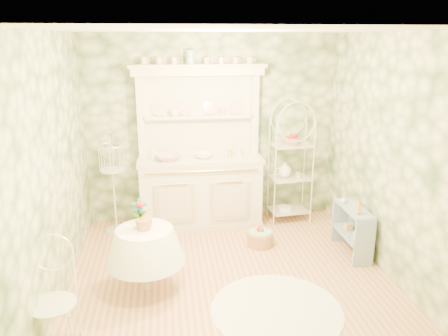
{
  "coord_description": "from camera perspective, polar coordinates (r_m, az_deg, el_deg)",
  "views": [
    {
      "loc": [
        -0.67,
        -4.4,
        2.62
      ],
      "look_at": [
        0.0,
        0.5,
        1.15
      ],
      "focal_mm": 35.0,
      "sensor_mm": 36.0,
      "label": 1
    }
  ],
  "objects": [
    {
      "name": "potted_geranium",
      "position": [
        4.65,
        -11.0,
        -6.17
      ],
      "size": [
        0.18,
        0.13,
        0.32
      ],
      "primitive_type": "imported",
      "rotation": [
        0.0,
        0.0,
        0.07
      ],
      "color": "#3F7238",
      "rests_on": "round_table"
    },
    {
      "name": "bakers_rack",
      "position": [
        6.43,
        8.68,
        0.61
      ],
      "size": [
        0.59,
        0.45,
        1.75
      ],
      "primitive_type": "cube",
      "rotation": [
        0.0,
        0.0,
        0.12
      ],
      "color": "white",
      "rests_on": "floor"
    },
    {
      "name": "floor",
      "position": [
        5.17,
        0.78,
        -13.93
      ],
      "size": [
        3.6,
        3.6,
        0.0
      ],
      "primitive_type": "plane",
      "color": "tan",
      "rests_on": "ground"
    },
    {
      "name": "bottle_amber",
      "position": [
        5.44,
        17.11,
        -5.11
      ],
      "size": [
        0.07,
        0.07,
        0.17
      ],
      "primitive_type": "imported",
      "rotation": [
        0.0,
        0.0,
        0.11
      ],
      "color": "gold",
      "rests_on": "side_shelf"
    },
    {
      "name": "lace_rug",
      "position": [
        4.64,
        6.88,
        -17.86
      ],
      "size": [
        1.57,
        1.57,
        0.01
      ],
      "primitive_type": "cylinder",
      "rotation": [
        0.0,
        0.0,
        -0.2
      ],
      "color": "white",
      "rests_on": "floor"
    },
    {
      "name": "wall_left",
      "position": [
        4.72,
        -21.32,
        -0.23
      ],
      "size": [
        3.6,
        3.6,
        0.0
      ],
      "primitive_type": "plane",
      "color": "beige",
      "rests_on": "floor"
    },
    {
      "name": "cup_left",
      "position": [
        6.17,
        -6.49,
        7.02
      ],
      "size": [
        0.14,
        0.14,
        0.1
      ],
      "primitive_type": "imported",
      "rotation": [
        0.0,
        0.0,
        -0.02
      ],
      "color": "white",
      "rests_on": "kitchen_dresser"
    },
    {
      "name": "side_shelf",
      "position": [
        5.77,
        16.37,
        -8.0
      ],
      "size": [
        0.31,
        0.7,
        0.58
      ],
      "primitive_type": "cube",
      "rotation": [
        0.0,
        0.0,
        0.08
      ],
      "color": "#889CC0",
      "rests_on": "floor"
    },
    {
      "name": "wall_front",
      "position": [
        2.97,
        6.1,
        -8.86
      ],
      "size": [
        3.6,
        3.6,
        0.0
      ],
      "primitive_type": "plane",
      "color": "beige",
      "rests_on": "floor"
    },
    {
      "name": "wall_back",
      "position": [
        6.37,
        -1.59,
        5.04
      ],
      "size": [
        3.6,
        3.6,
        0.0
      ],
      "primitive_type": "plane",
      "color": "beige",
      "rests_on": "floor"
    },
    {
      "name": "cafe_chair",
      "position": [
        4.16,
        -21.47,
        -16.35
      ],
      "size": [
        0.43,
        0.43,
        0.88
      ],
      "primitive_type": "cube",
      "rotation": [
        0.0,
        0.0,
        0.08
      ],
      "color": "white",
      "rests_on": "floor"
    },
    {
      "name": "ceiling",
      "position": [
        4.45,
        0.92,
        17.57
      ],
      "size": [
        3.6,
        3.6,
        0.0
      ],
      "primitive_type": "plane",
      "color": "white",
      "rests_on": "floor"
    },
    {
      "name": "wall_right",
      "position": [
        5.21,
        20.84,
        1.32
      ],
      "size": [
        3.6,
        3.6,
        0.0
      ],
      "primitive_type": "plane",
      "color": "beige",
      "rests_on": "floor"
    },
    {
      "name": "round_table",
      "position": [
        4.82,
        -10.16,
        -11.59
      ],
      "size": [
        0.79,
        0.79,
        0.74
      ],
      "primitive_type": "cylinder",
      "rotation": [
        0.0,
        0.0,
        -0.19
      ],
      "color": "white",
      "rests_on": "floor"
    },
    {
      "name": "bottle_blue",
      "position": [
        5.65,
        16.88,
        -4.57
      ],
      "size": [
        0.05,
        0.05,
        0.1
      ],
      "primitive_type": "imported",
      "rotation": [
        0.0,
        0.0,
        0.07
      ],
      "color": "#91BACB",
      "rests_on": "side_shelf"
    },
    {
      "name": "bowl_floral",
      "position": [
        6.07,
        -7.3,
        1.1
      ],
      "size": [
        0.35,
        0.35,
        0.08
      ],
      "primitive_type": "imported",
      "rotation": [
        0.0,
        0.0,
        0.06
      ],
      "color": "white",
      "rests_on": "kitchen_dresser"
    },
    {
      "name": "cup_right",
      "position": [
        6.22,
        -0.14,
        7.2
      ],
      "size": [
        0.13,
        0.13,
        0.09
      ],
      "primitive_type": "imported",
      "rotation": [
        0.0,
        0.0,
        -0.36
      ],
      "color": "white",
      "rests_on": "kitchen_dresser"
    },
    {
      "name": "bowl_white",
      "position": [
        6.14,
        -2.66,
        1.4
      ],
      "size": [
        0.34,
        0.34,
        0.08
      ],
      "primitive_type": "imported",
      "rotation": [
        0.0,
        0.0,
        0.41
      ],
      "color": "white",
      "rests_on": "kitchen_dresser"
    },
    {
      "name": "kitchen_dresser",
      "position": [
        6.12,
        -3.16,
        2.58
      ],
      "size": [
        1.87,
        0.61,
        2.29
      ],
      "primitive_type": "cube",
      "color": "white",
      "rests_on": "floor"
    },
    {
      "name": "bottle_glass",
      "position": [
        5.75,
        15.34,
        -4.13
      ],
      "size": [
        0.08,
        0.08,
        0.1
      ],
      "primitive_type": "imported",
      "rotation": [
        0.0,
        0.0,
        0.09
      ],
      "color": "silver",
      "rests_on": "side_shelf"
    },
    {
      "name": "birdcage_stand",
      "position": [
        6.18,
        -14.22,
        -2.31
      ],
      "size": [
        0.32,
        0.32,
        1.35
      ],
      "primitive_type": "cube",
      "rotation": [
        0.0,
        0.0,
        0.01
      ],
      "color": "white",
      "rests_on": "floor"
    },
    {
      "name": "floor_basket",
      "position": [
        5.82,
        4.74,
        -8.97
      ],
      "size": [
        0.39,
        0.39,
        0.24
      ],
      "primitive_type": "cylinder",
      "rotation": [
        0.0,
        0.0,
        -0.07
      ],
      "color": "tan",
      "rests_on": "floor"
    }
  ]
}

